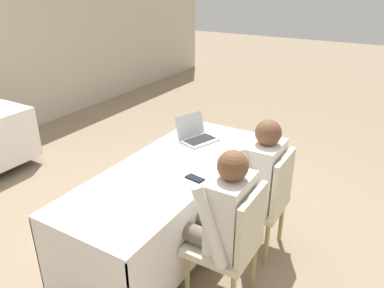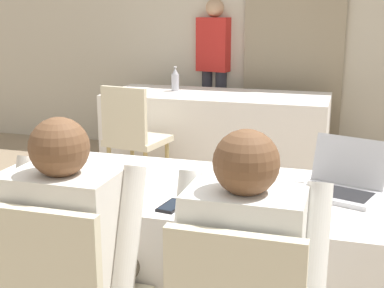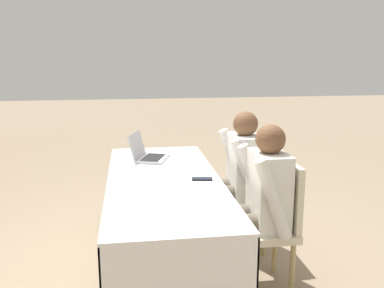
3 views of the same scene
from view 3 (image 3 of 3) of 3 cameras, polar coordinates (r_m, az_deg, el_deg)
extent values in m
plane|color=gray|center=(3.38, -3.58, -16.39)|extent=(24.00, 24.00, 0.00)
cube|color=white|center=(3.11, -3.75, -4.81)|extent=(2.05, 0.81, 0.02)
cube|color=white|center=(3.26, 3.41, -9.65)|extent=(2.05, 0.01, 0.59)
cube|color=white|center=(3.21, -10.90, -10.26)|extent=(2.05, 0.01, 0.59)
cube|color=white|center=(4.17, -4.84, -4.74)|extent=(0.01, 0.81, 0.59)
cylinder|color=#333333|center=(3.36, -3.59, -15.57)|extent=(0.06, 0.06, 0.11)
cube|color=#B7B7BC|center=(3.64, -5.25, -1.96)|extent=(0.38, 0.31, 0.02)
cube|color=black|center=(3.64, -5.25, -1.79)|extent=(0.32, 0.24, 0.00)
cube|color=#B7B7BC|center=(3.65, -7.37, -0.14)|extent=(0.32, 0.16, 0.21)
cube|color=black|center=(3.65, -7.37, -0.14)|extent=(0.29, 0.14, 0.18)
cube|color=black|center=(3.07, 1.36, -4.69)|extent=(0.10, 0.16, 0.01)
cube|color=#192333|center=(3.07, 1.36, -4.59)|extent=(0.08, 0.14, 0.00)
cube|color=white|center=(2.31, -6.95, -10.79)|extent=(0.23, 0.31, 0.00)
cylinder|color=tan|center=(3.24, 4.90, -13.87)|extent=(0.04, 0.04, 0.39)
cylinder|color=tan|center=(2.94, 6.53, -16.83)|extent=(0.04, 0.04, 0.39)
cylinder|color=tan|center=(3.33, 10.97, -13.28)|extent=(0.04, 0.04, 0.39)
cylinder|color=tan|center=(3.04, 13.22, -16.04)|extent=(0.04, 0.04, 0.39)
cube|color=beige|center=(3.04, 9.05, -11.22)|extent=(0.44, 0.44, 0.05)
cube|color=beige|center=(3.01, 12.87, -6.50)|extent=(0.40, 0.04, 0.45)
cylinder|color=tan|center=(3.79, 2.75, -9.82)|extent=(0.04, 0.04, 0.39)
cylinder|color=tan|center=(3.48, 3.88, -11.97)|extent=(0.04, 0.04, 0.39)
cylinder|color=tan|center=(3.87, 7.94, -9.45)|extent=(0.04, 0.04, 0.39)
cylinder|color=tan|center=(3.56, 9.54, -11.49)|extent=(0.04, 0.04, 0.39)
cube|color=beige|center=(3.59, 6.11, -7.38)|extent=(0.44, 0.44, 0.05)
cube|color=beige|center=(3.57, 9.32, -3.39)|extent=(0.40, 0.04, 0.45)
cylinder|color=#665B4C|center=(3.05, 6.23, -9.22)|extent=(0.13, 0.42, 0.13)
cylinder|color=#665B4C|center=(2.89, 7.14, -10.50)|extent=(0.13, 0.42, 0.13)
cylinder|color=#665B4C|center=(3.13, 2.81, -14.33)|extent=(0.10, 0.10, 0.44)
cylinder|color=#665B4C|center=(2.97, 3.51, -15.86)|extent=(0.10, 0.10, 0.44)
cube|color=silver|center=(2.95, 10.16, -6.05)|extent=(0.36, 0.22, 0.52)
cylinder|color=silver|center=(3.13, 8.26, -4.78)|extent=(0.08, 0.26, 0.54)
cylinder|color=silver|center=(2.75, 10.75, -7.30)|extent=(0.08, 0.26, 0.54)
sphere|color=brown|center=(2.86, 10.43, 0.62)|extent=(0.20, 0.20, 0.20)
cylinder|color=#665B4C|center=(3.62, 3.78, -5.69)|extent=(0.13, 0.42, 0.13)
cylinder|color=#665B4C|center=(3.45, 4.41, -6.60)|extent=(0.13, 0.42, 0.13)
cylinder|color=#665B4C|center=(3.68, 0.93, -10.08)|extent=(0.10, 0.10, 0.44)
cylinder|color=#665B4C|center=(3.52, 1.41, -11.18)|extent=(0.10, 0.10, 0.44)
cube|color=white|center=(3.52, 7.00, -2.95)|extent=(0.36, 0.22, 0.52)
cylinder|color=white|center=(3.70, 5.56, -2.03)|extent=(0.08, 0.26, 0.54)
cylinder|color=white|center=(3.31, 7.29, -3.80)|extent=(0.08, 0.26, 0.54)
sphere|color=brown|center=(3.44, 7.15, 2.68)|extent=(0.20, 0.20, 0.20)
camera|label=1|loc=(1.97, 61.26, 20.91)|focal=35.00mm
camera|label=2|loc=(4.29, 26.10, 9.35)|focal=50.00mm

